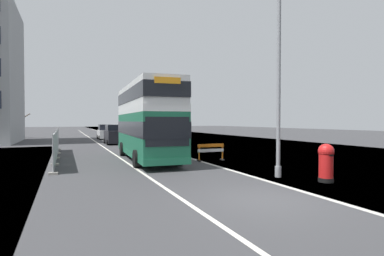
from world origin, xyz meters
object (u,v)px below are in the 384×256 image
lamppost_foreground (279,79)px  red_pillar_postbox (326,161)px  double_decker_bus (146,120)px  roadworks_barrier (211,150)px  car_oncoming_near (114,135)px  car_receding_mid (105,132)px

lamppost_foreground → red_pillar_postbox: bearing=-55.9°
double_decker_bus → roadworks_barrier: bearing=-29.9°
red_pillar_postbox → car_oncoming_near: 25.97m
car_oncoming_near → roadworks_barrier: bearing=-78.1°
double_decker_bus → lamppost_foreground: 9.71m
lamppost_foreground → red_pillar_postbox: (1.15, -1.70, -3.64)m
lamppost_foreground → roadworks_barrier: size_ratio=5.16×
car_oncoming_near → double_decker_bus: bearing=-90.3°
red_pillar_postbox → car_oncoming_near: car_oncoming_near is taller
red_pillar_postbox → car_receding_mid: car_receding_mid is taller
roadworks_barrier → car_receding_mid: car_receding_mid is taller
car_receding_mid → car_oncoming_near: bearing=-91.1°
car_receding_mid → red_pillar_postbox: bearing=-82.1°
red_pillar_postbox → roadworks_barrier: bearing=100.1°
double_decker_bus → car_oncoming_near: size_ratio=2.56×
red_pillar_postbox → roadworks_barrier: 8.32m
double_decker_bus → lamppost_foreground: lamppost_foreground is taller
roadworks_barrier → red_pillar_postbox: bearing=-79.9°
double_decker_bus → car_receding_mid: double_decker_bus is taller
red_pillar_postbox → car_receding_mid: size_ratio=0.40×
lamppost_foreground → roadworks_barrier: lamppost_foreground is taller
lamppost_foreground → car_receding_mid: (-3.77, 33.60, -3.56)m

